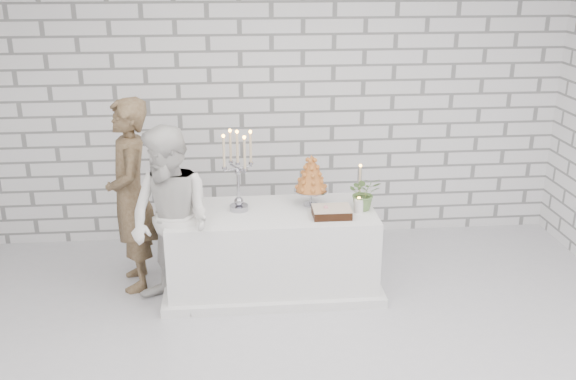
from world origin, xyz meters
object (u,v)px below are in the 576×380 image
at_px(cake_table, 272,250).
at_px(croquembouche, 311,180).
at_px(bride, 171,222).
at_px(candelabra, 238,171).
at_px(groom, 131,196).

distance_m(cake_table, croquembouche, 0.72).
distance_m(cake_table, bride, 0.98).
xyz_separation_m(bride, candelabra, (0.56, 0.33, 0.32)).
bearing_deg(cake_table, croquembouche, 17.33).
xyz_separation_m(groom, candelabra, (0.94, -0.14, 0.24)).
xyz_separation_m(groom, bride, (0.38, -0.47, -0.07)).
distance_m(candelabra, croquembouche, 0.65).
relative_size(bride, croquembouche, 3.39).
relative_size(cake_table, groom, 1.04).
xyz_separation_m(cake_table, croquembouche, (0.36, 0.11, 0.61)).
bearing_deg(groom, bride, 28.21).
bearing_deg(cake_table, groom, 171.20).
relative_size(cake_table, candelabra, 2.50).
relative_size(groom, bride, 1.09).
height_order(cake_table, croquembouche, croquembouche).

